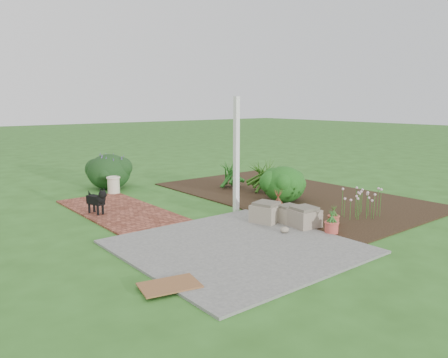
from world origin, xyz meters
TOP-DOWN VIEW (x-y plane):
  - ground at (0.00, 0.00)m, footprint 80.00×80.00m
  - concrete_patio at (-1.25, -1.75)m, footprint 3.50×3.50m
  - brick_path at (-1.70, 1.75)m, footprint 1.60×3.50m
  - garden_bed at (2.50, 0.50)m, footprint 4.00×7.00m
  - veranda_post at (0.30, 0.10)m, footprint 0.10×0.10m
  - stone_trough_near at (0.48, -1.70)m, footprint 0.55×0.55m
  - stone_trough_mid at (0.48, -1.32)m, footprint 0.44×0.44m
  - stone_trough_far at (0.16, -0.99)m, footprint 0.63×0.63m
  - coir_doormat at (-2.98, -2.43)m, footprint 0.85×0.64m
  - black_dog at (-2.22, 1.67)m, footprint 0.28×0.61m
  - cream_ceramic_urn at (-1.02, 3.48)m, footprint 0.37×0.37m
  - evergreen_shrub at (1.78, 0.08)m, footprint 1.06×1.06m
  - agapanthus_clump_back at (2.19, 1.23)m, footprint 1.42×1.42m
  - agapanthus_clump_front at (1.89, 2.17)m, footprint 1.25×1.25m
  - pink_flower_patch at (2.00, -1.95)m, footprint 1.00×1.00m
  - terracotta_pot_bronze at (0.67, -0.82)m, footprint 0.34×0.34m
  - terracotta_pot_small_left at (1.05, -1.94)m, footprint 0.23×0.23m
  - terracotta_pot_small_right at (0.58, -2.27)m, footprint 0.24×0.24m
  - purple_flowering_bush at (-0.76, 4.30)m, footprint 1.43×1.43m

SIDE VIEW (x-z plane):
  - ground at x=0.00m, z-range 0.00..0.00m
  - garden_bed at x=2.50m, z-range 0.00..0.03m
  - concrete_patio at x=-1.25m, z-range 0.00..0.04m
  - brick_path at x=-1.70m, z-range 0.00..0.04m
  - coir_doormat at x=-2.98m, z-range 0.04..0.06m
  - terracotta_pot_small_left at x=1.05m, z-range 0.03..0.21m
  - terracotta_pot_small_right at x=0.58m, z-range 0.03..0.23m
  - terracotta_pot_bronze at x=0.67m, z-range 0.03..0.27m
  - stone_trough_mid at x=0.48m, z-range 0.04..0.33m
  - stone_trough_near at x=0.48m, z-range 0.04..0.37m
  - stone_trough_far at x=0.16m, z-range 0.04..0.38m
  - cream_ceramic_urn at x=-1.02m, z-range 0.04..0.45m
  - pink_flower_patch at x=2.00m, z-range 0.03..0.65m
  - black_dog at x=-2.22m, z-range 0.09..0.62m
  - evergreen_shrub at x=1.78m, z-range 0.03..0.90m
  - agapanthus_clump_front at x=1.89m, z-range 0.03..0.93m
  - purple_flowering_bush at x=-0.76m, z-range 0.00..0.99m
  - agapanthus_clump_back at x=2.19m, z-range 0.03..1.06m
  - veranda_post at x=0.30m, z-range 0.00..2.50m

